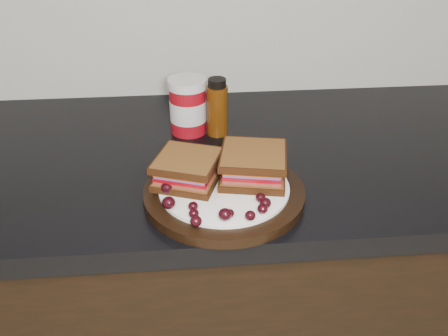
# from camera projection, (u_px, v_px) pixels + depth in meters

# --- Properties ---
(base_cabinets) EXTENTS (3.96, 0.58, 0.86)m
(base_cabinets) POSITION_uv_depth(u_px,v_px,m) (119.00, 319.00, 1.24)
(base_cabinets) COLOR black
(base_cabinets) RESTS_ON ground_plane
(countertop) EXTENTS (3.98, 0.60, 0.04)m
(countertop) POSITION_uv_depth(u_px,v_px,m) (95.00, 164.00, 1.01)
(countertop) COLOR black
(countertop) RESTS_ON base_cabinets
(plate) EXTENTS (0.28, 0.28, 0.02)m
(plate) POSITION_uv_depth(u_px,v_px,m) (224.00, 193.00, 0.87)
(plate) COLOR black
(plate) RESTS_ON countertop
(sandwich_left) EXTENTS (0.13, 0.13, 0.05)m
(sandwich_left) POSITION_uv_depth(u_px,v_px,m) (187.00, 169.00, 0.86)
(sandwich_left) COLOR brown
(sandwich_left) RESTS_ON plate
(sandwich_right) EXTENTS (0.13, 0.13, 0.05)m
(sandwich_right) POSITION_uv_depth(u_px,v_px,m) (253.00, 165.00, 0.87)
(sandwich_right) COLOR brown
(sandwich_right) RESTS_ON plate
(grape_0) EXTENTS (0.02, 0.02, 0.02)m
(grape_0) POSITION_uv_depth(u_px,v_px,m) (169.00, 203.00, 0.80)
(grape_0) COLOR black
(grape_0) RESTS_ON plate
(grape_1) EXTENTS (0.02, 0.02, 0.02)m
(grape_1) POSITION_uv_depth(u_px,v_px,m) (193.00, 206.00, 0.80)
(grape_1) COLOR black
(grape_1) RESTS_ON plate
(grape_2) EXTENTS (0.02, 0.02, 0.02)m
(grape_2) POSITION_uv_depth(u_px,v_px,m) (194.00, 214.00, 0.78)
(grape_2) COLOR black
(grape_2) RESTS_ON plate
(grape_3) EXTENTS (0.02, 0.02, 0.02)m
(grape_3) POSITION_uv_depth(u_px,v_px,m) (196.00, 221.00, 0.76)
(grape_3) COLOR black
(grape_3) RESTS_ON plate
(grape_4) EXTENTS (0.02, 0.02, 0.02)m
(grape_4) POSITION_uv_depth(u_px,v_px,m) (225.00, 214.00, 0.77)
(grape_4) COLOR black
(grape_4) RESTS_ON plate
(grape_5) EXTENTS (0.02, 0.02, 0.01)m
(grape_5) POSITION_uv_depth(u_px,v_px,m) (230.00, 213.00, 0.78)
(grape_5) COLOR black
(grape_5) RESTS_ON plate
(grape_6) EXTENTS (0.02, 0.02, 0.02)m
(grape_6) POSITION_uv_depth(u_px,v_px,m) (250.00, 216.00, 0.77)
(grape_6) COLOR black
(grape_6) RESTS_ON plate
(grape_7) EXTENTS (0.02, 0.02, 0.02)m
(grape_7) POSITION_uv_depth(u_px,v_px,m) (263.00, 209.00, 0.79)
(grape_7) COLOR black
(grape_7) RESTS_ON plate
(grape_8) EXTENTS (0.02, 0.02, 0.02)m
(grape_8) POSITION_uv_depth(u_px,v_px,m) (265.00, 203.00, 0.80)
(grape_8) COLOR black
(grape_8) RESTS_ON plate
(grape_9) EXTENTS (0.02, 0.02, 0.02)m
(grape_9) POSITION_uv_depth(u_px,v_px,m) (261.00, 197.00, 0.82)
(grape_9) COLOR black
(grape_9) RESTS_ON plate
(grape_10) EXTENTS (0.02, 0.02, 0.02)m
(grape_10) POSITION_uv_depth(u_px,v_px,m) (273.00, 183.00, 0.85)
(grape_10) COLOR black
(grape_10) RESTS_ON plate
(grape_11) EXTENTS (0.02, 0.02, 0.02)m
(grape_11) POSITION_uv_depth(u_px,v_px,m) (261.00, 181.00, 0.86)
(grape_11) COLOR black
(grape_11) RESTS_ON plate
(grape_12) EXTENTS (0.02, 0.02, 0.02)m
(grape_12) POSITION_uv_depth(u_px,v_px,m) (274.00, 175.00, 0.88)
(grape_12) COLOR black
(grape_12) RESTS_ON plate
(grape_13) EXTENTS (0.02, 0.02, 0.02)m
(grape_13) POSITION_uv_depth(u_px,v_px,m) (258.00, 166.00, 0.90)
(grape_13) COLOR black
(grape_13) RESTS_ON plate
(grape_14) EXTENTS (0.01, 0.01, 0.01)m
(grape_14) POSITION_uv_depth(u_px,v_px,m) (195.00, 169.00, 0.90)
(grape_14) COLOR black
(grape_14) RESTS_ON plate
(grape_15) EXTENTS (0.02, 0.02, 0.02)m
(grape_15) POSITION_uv_depth(u_px,v_px,m) (196.00, 176.00, 0.87)
(grape_15) COLOR black
(grape_15) RESTS_ON plate
(grape_16) EXTENTS (0.02, 0.02, 0.02)m
(grape_16) POSITION_uv_depth(u_px,v_px,m) (178.00, 174.00, 0.87)
(grape_16) COLOR black
(grape_16) RESTS_ON plate
(grape_17) EXTENTS (0.02, 0.02, 0.02)m
(grape_17) POSITION_uv_depth(u_px,v_px,m) (183.00, 180.00, 0.86)
(grape_17) COLOR black
(grape_17) RESTS_ON plate
(grape_18) EXTENTS (0.02, 0.02, 0.02)m
(grape_18) POSITION_uv_depth(u_px,v_px,m) (167.00, 188.00, 0.84)
(grape_18) COLOR black
(grape_18) RESTS_ON plate
(grape_19) EXTENTS (0.02, 0.02, 0.02)m
(grape_19) POSITION_uv_depth(u_px,v_px,m) (196.00, 166.00, 0.90)
(grape_19) COLOR black
(grape_19) RESTS_ON plate
(grape_20) EXTENTS (0.02, 0.02, 0.02)m
(grape_20) POSITION_uv_depth(u_px,v_px,m) (190.00, 182.00, 0.85)
(grape_20) COLOR black
(grape_20) RESTS_ON plate
(grape_21) EXTENTS (0.02, 0.02, 0.01)m
(grape_21) POSITION_uv_depth(u_px,v_px,m) (191.00, 184.00, 0.85)
(grape_21) COLOR black
(grape_21) RESTS_ON plate
(condiment_jar) EXTENTS (0.10, 0.10, 0.12)m
(condiment_jar) POSITION_uv_depth(u_px,v_px,m) (188.00, 106.00, 1.06)
(condiment_jar) COLOR maroon
(condiment_jar) RESTS_ON countertop
(oil_bottle) EXTENTS (0.05, 0.05, 0.12)m
(oil_bottle) POSITION_uv_depth(u_px,v_px,m) (217.00, 107.00, 1.05)
(oil_bottle) COLOR #4E2507
(oil_bottle) RESTS_ON countertop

